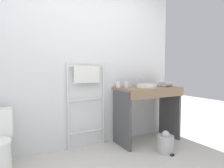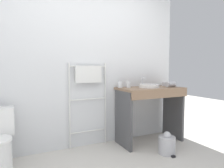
# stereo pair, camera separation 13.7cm
# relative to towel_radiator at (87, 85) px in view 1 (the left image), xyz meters

# --- Properties ---
(wall_back) EXTENTS (3.26, 0.12, 2.55)m
(wall_back) POSITION_rel_towel_radiator_xyz_m (-0.05, 0.11, 0.34)
(wall_back) COLOR silver
(wall_back) RESTS_ON ground_plane
(towel_radiator) EXTENTS (0.59, 0.06, 1.26)m
(towel_radiator) POSITION_rel_towel_radiator_xyz_m (0.00, 0.00, 0.00)
(towel_radiator) COLOR white
(towel_radiator) RESTS_ON ground_plane
(vanity_counter) EXTENTS (1.01, 0.56, 0.88)m
(vanity_counter) POSITION_rel_towel_radiator_xyz_m (0.95, -0.25, -0.34)
(vanity_counter) COLOR #84664C
(vanity_counter) RESTS_ON ground_plane
(sink_basin) EXTENTS (0.32, 0.32, 0.06)m
(sink_basin) POSITION_rel_towel_radiator_xyz_m (0.92, -0.25, -0.02)
(sink_basin) COLOR white
(sink_basin) RESTS_ON vanity_counter
(faucet) EXTENTS (0.02, 0.10, 0.15)m
(faucet) POSITION_rel_towel_radiator_xyz_m (0.92, -0.08, 0.04)
(faucet) COLOR silver
(faucet) RESTS_ON vanity_counter
(cup_near_wall) EXTENTS (0.07, 0.07, 0.10)m
(cup_near_wall) POSITION_rel_towel_radiator_xyz_m (0.51, -0.05, -0.00)
(cup_near_wall) COLOR white
(cup_near_wall) RESTS_ON vanity_counter
(cup_near_edge) EXTENTS (0.07, 0.07, 0.10)m
(cup_near_edge) POSITION_rel_towel_radiator_xyz_m (0.63, -0.11, -0.00)
(cup_near_edge) COLOR white
(cup_near_edge) RESTS_ON vanity_counter
(hair_dryer) EXTENTS (0.21, 0.19, 0.09)m
(hair_dryer) POSITION_rel_towel_radiator_xyz_m (1.31, -0.30, -0.01)
(hair_dryer) COLOR #B7B7BC
(hair_dryer) RESTS_ON vanity_counter
(trash_bin) EXTENTS (0.23, 0.26, 0.31)m
(trash_bin) POSITION_rel_towel_radiator_xyz_m (0.88, -0.73, -0.80)
(trash_bin) COLOR #B7B7BC
(trash_bin) RESTS_ON ground_plane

